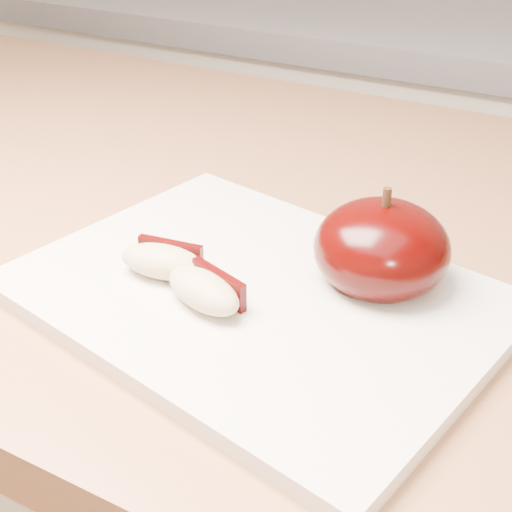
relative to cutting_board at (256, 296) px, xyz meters
The scene contains 5 objects.
back_cabinet 0.95m from the cutting_board, 90.24° to the left, with size 2.40×0.62×0.94m.
cutting_board is the anchor object (origin of this frame).
apple_half 0.09m from the cutting_board, 37.77° to the left, with size 0.11×0.11×0.08m.
apple_wedge_a 0.07m from the cutting_board, 166.57° to the right, with size 0.06×0.04×0.02m.
apple_wedge_b 0.04m from the cutting_board, 121.13° to the right, with size 0.07×0.05×0.02m.
Camera 1 is at (0.20, 0.01, 1.18)m, focal length 50.00 mm.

